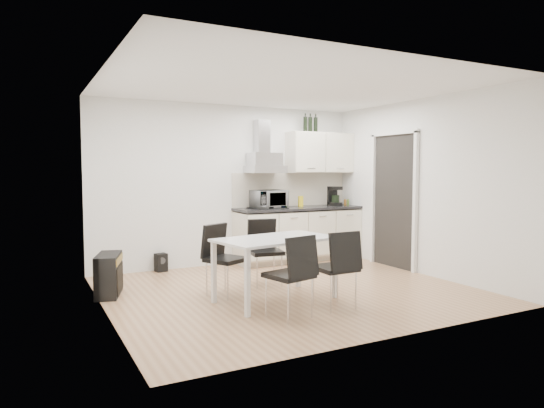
# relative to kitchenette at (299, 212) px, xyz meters

# --- Properties ---
(ground) EXTENTS (4.50, 4.50, 0.00)m
(ground) POSITION_rel_kitchenette_xyz_m (-1.19, -1.73, -0.83)
(ground) COLOR tan
(ground) RESTS_ON ground
(wall_back) EXTENTS (4.50, 0.10, 2.60)m
(wall_back) POSITION_rel_kitchenette_xyz_m (-1.19, 0.27, 0.47)
(wall_back) COLOR white
(wall_back) RESTS_ON ground
(wall_front) EXTENTS (4.50, 0.10, 2.60)m
(wall_front) POSITION_rel_kitchenette_xyz_m (-1.19, -3.73, 0.47)
(wall_front) COLOR white
(wall_front) RESTS_ON ground
(wall_left) EXTENTS (0.10, 4.00, 2.60)m
(wall_left) POSITION_rel_kitchenette_xyz_m (-3.44, -1.73, 0.47)
(wall_left) COLOR white
(wall_left) RESTS_ON ground
(wall_right) EXTENTS (0.10, 4.00, 2.60)m
(wall_right) POSITION_rel_kitchenette_xyz_m (1.06, -1.73, 0.47)
(wall_right) COLOR white
(wall_right) RESTS_ON ground
(ceiling) EXTENTS (4.50, 4.50, 0.00)m
(ceiling) POSITION_rel_kitchenette_xyz_m (-1.19, -1.73, 1.77)
(ceiling) COLOR white
(ceiling) RESTS_ON wall_back
(doorway) EXTENTS (0.08, 1.04, 2.10)m
(doorway) POSITION_rel_kitchenette_xyz_m (1.02, -1.18, 0.22)
(doorway) COLOR white
(doorway) RESTS_ON ground
(kitchenette) EXTENTS (2.22, 0.64, 2.52)m
(kitchenette) POSITION_rel_kitchenette_xyz_m (0.00, 0.00, 0.00)
(kitchenette) COLOR beige
(kitchenette) RESTS_ON ground
(dining_table) EXTENTS (1.50, 1.02, 0.75)m
(dining_table) POSITION_rel_kitchenette_xyz_m (-1.55, -2.09, -0.16)
(dining_table) COLOR white
(dining_table) RESTS_ON ground
(chair_far_left) EXTENTS (0.62, 0.65, 0.88)m
(chair_far_left) POSITION_rel_kitchenette_xyz_m (-2.00, -1.62, -0.39)
(chair_far_left) COLOR black
(chair_far_left) RESTS_ON ground
(chair_far_right) EXTENTS (0.52, 0.57, 0.88)m
(chair_far_right) POSITION_rel_kitchenette_xyz_m (-1.32, -1.35, -0.39)
(chair_far_right) COLOR black
(chair_far_right) RESTS_ON ground
(chair_near_left) EXTENTS (0.55, 0.59, 0.88)m
(chair_near_left) POSITION_rel_kitchenette_xyz_m (-1.75, -2.75, -0.39)
(chair_near_left) COLOR black
(chair_near_left) RESTS_ON ground
(chair_near_right) EXTENTS (0.45, 0.51, 0.88)m
(chair_near_right) POSITION_rel_kitchenette_xyz_m (-1.11, -2.66, -0.39)
(chair_near_right) COLOR black
(chair_near_right) RESTS_ON ground
(guitar_amp) EXTENTS (0.44, 0.67, 0.52)m
(guitar_amp) POSITION_rel_kitchenette_xyz_m (-3.29, -0.94, -0.57)
(guitar_amp) COLOR black
(guitar_amp) RESTS_ON ground
(floor_speaker) EXTENTS (0.19, 0.18, 0.28)m
(floor_speaker) POSITION_rel_kitchenette_xyz_m (-2.35, 0.17, -0.69)
(floor_speaker) COLOR black
(floor_speaker) RESTS_ON ground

